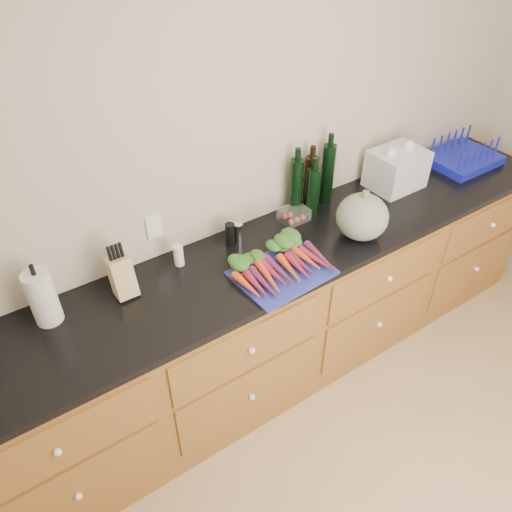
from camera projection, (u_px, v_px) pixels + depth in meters
wall_back at (254, 158)px, 2.56m from camera, size 4.10×0.05×2.60m
cabinets at (286, 312)px, 2.88m from camera, size 3.60×0.64×0.90m
countertop at (289, 248)px, 2.59m from camera, size 3.64×0.62×0.04m
cutting_board at (282, 273)px, 2.40m from camera, size 0.47×0.37×0.01m
carrots at (277, 263)px, 2.41m from camera, size 0.44×0.32×0.06m
squash at (362, 217)px, 2.56m from camera, size 0.27×0.27×0.24m
paper_towel at (43, 298)px, 2.09m from camera, size 0.12×0.12×0.26m
knife_block at (122, 276)px, 2.24m from camera, size 0.10×0.10×0.19m
grinder_salt at (179, 255)px, 2.42m from camera, size 0.05×0.05×0.11m
grinder_pepper at (230, 234)px, 2.55m from camera, size 0.05×0.05×0.12m
canister_chrome at (239, 232)px, 2.58m from camera, size 0.05×0.05×0.10m
tomato_box at (294, 215)px, 2.73m from camera, size 0.15×0.12×0.07m
bottles at (312, 184)px, 2.74m from camera, size 0.29×0.15×0.35m
grocery_bag at (396, 169)px, 2.97m from camera, size 0.31×0.25×0.23m
dish_rack at (462, 157)px, 3.24m from camera, size 0.44×0.35×0.18m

